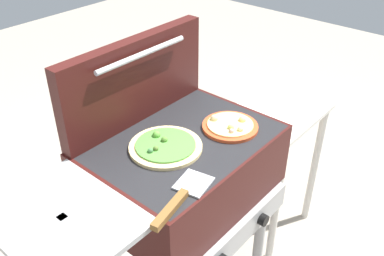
{
  "coord_description": "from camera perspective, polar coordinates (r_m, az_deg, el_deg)",
  "views": [
    {
      "loc": [
        -0.87,
        -0.79,
        1.7
      ],
      "look_at": [
        0.05,
        0.0,
        0.92
      ],
      "focal_mm": 39.41,
      "sensor_mm": 36.0,
      "label": 1
    }
  ],
  "objects": [
    {
      "name": "grill_lid_open",
      "position": [
        1.48,
        -7.64,
        6.43
      ],
      "size": [
        0.63,
        0.08,
        0.3
      ],
      "color": "#38110F",
      "rests_on": "grill"
    },
    {
      "name": "pizza_cheese",
      "position": [
        1.48,
        5.18,
        0.31
      ],
      "size": [
        0.2,
        0.2,
        0.04
      ],
      "color": "#C64723",
      "rests_on": "grill"
    },
    {
      "name": "grill",
      "position": [
        1.5,
        -1.48,
        -6.35
      ],
      "size": [
        0.96,
        0.53,
        0.9
      ],
      "color": "#38110F",
      "rests_on": "ground_plane"
    },
    {
      "name": "spatula",
      "position": [
        1.18,
        -1.59,
        -9.45
      ],
      "size": [
        0.27,
        0.11,
        0.02
      ],
      "color": "#B7BABF",
      "rests_on": "grill"
    },
    {
      "name": "prep_table",
      "position": [
        2.09,
        10.97,
        -2.32
      ],
      "size": [
        0.44,
        0.36,
        0.72
      ],
      "color": "beige",
      "rests_on": "ground_plane"
    },
    {
      "name": "pizza_veggie",
      "position": [
        1.38,
        -3.64,
        -2.45
      ],
      "size": [
        0.24,
        0.24,
        0.04
      ],
      "color": "#E0C17F",
      "rests_on": "grill"
    }
  ]
}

